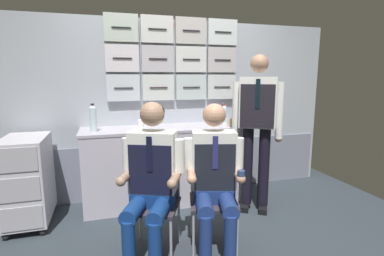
{
  "coord_description": "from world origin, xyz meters",
  "views": [
    {
      "loc": [
        -0.81,
        -2.22,
        1.48
      ],
      "look_at": [
        0.01,
        0.56,
        0.98
      ],
      "focal_mm": 27.6,
      "sensor_mm": 36.0,
      "label": 1
    }
  ],
  "objects": [
    {
      "name": "ground",
      "position": [
        0.0,
        0.0,
        -0.02
      ],
      "size": [
        4.8,
        4.8,
        0.04
      ],
      "primitive_type": "cube",
      "color": "#2C343B"
    },
    {
      "name": "galley_bulkhead",
      "position": [
        0.0,
        1.37,
        1.12
      ],
      "size": [
        4.2,
        0.14,
        2.18
      ],
      "color": "#A6ADBA",
      "rests_on": "ground"
    },
    {
      "name": "galley_counter",
      "position": [
        -0.16,
        1.09,
        0.45
      ],
      "size": [
        1.87,
        0.53,
        0.91
      ],
      "color": "#BCB5C5",
      "rests_on": "ground"
    },
    {
      "name": "service_trolley",
      "position": [
        -1.59,
        0.94,
        0.48
      ],
      "size": [
        0.4,
        0.65,
        0.9
      ],
      "color": "black",
      "rests_on": "ground"
    },
    {
      "name": "folding_chair_left",
      "position": [
        -0.42,
        0.19,
        0.5
      ],
      "size": [
        0.53,
        0.53,
        0.82
      ],
      "color": "#A8AAAF",
      "rests_on": "ground"
    },
    {
      "name": "crew_member_left",
      "position": [
        -0.48,
        0.05,
        0.71
      ],
      "size": [
        0.59,
        0.71,
        1.29
      ],
      "color": "black",
      "rests_on": "ground"
    },
    {
      "name": "folding_chair_center",
      "position": [
        0.08,
        0.13,
        0.5
      ],
      "size": [
        0.49,
        0.49,
        0.82
      ],
      "color": "#A8AAAF",
      "rests_on": "ground"
    },
    {
      "name": "crew_member_center",
      "position": [
        0.04,
        -0.02,
        0.69
      ],
      "size": [
        0.53,
        0.68,
        1.27
      ],
      "color": "black",
      "rests_on": "ground"
    },
    {
      "name": "crew_member_standing",
      "position": [
        0.76,
        0.61,
        1.03
      ],
      "size": [
        0.47,
        0.4,
        1.71
      ],
      "color": "black",
      "rests_on": "ground"
    },
    {
      "name": "sparkling_bottle_green",
      "position": [
        0.63,
        1.21,
        1.02
      ],
      "size": [
        0.06,
        0.06,
        0.24
      ],
      "color": "silver",
      "rests_on": "galley_counter"
    },
    {
      "name": "water_bottle_tall",
      "position": [
        -0.94,
        1.03,
        1.05
      ],
      "size": [
        0.08,
        0.08,
        0.3
      ],
      "color": "silver",
      "rests_on": "galley_counter"
    },
    {
      "name": "paper_cup_blue",
      "position": [
        0.59,
        0.95,
        0.95
      ],
      "size": [
        0.06,
        0.06,
        0.09
      ],
      "color": "tan",
      "rests_on": "galley_counter"
    },
    {
      "name": "coffee_cup_spare",
      "position": [
        -0.42,
        1.24,
        0.95
      ],
      "size": [
        0.07,
        0.07,
        0.08
      ],
      "color": "white",
      "rests_on": "galley_counter"
    }
  ]
}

